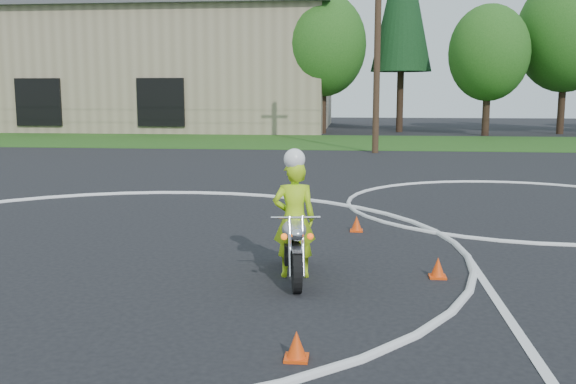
# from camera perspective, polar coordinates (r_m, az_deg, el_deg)

# --- Properties ---
(ground) EXTENTS (120.00, 120.00, 0.00)m
(ground) POSITION_cam_1_polar(r_m,az_deg,el_deg) (8.84, -22.70, -9.32)
(ground) COLOR black
(ground) RESTS_ON ground
(grass_strip) EXTENTS (120.00, 10.00, 0.02)m
(grass_strip) POSITION_cam_1_polar(r_m,az_deg,el_deg) (34.68, -0.84, 4.53)
(grass_strip) COLOR #1E4714
(grass_strip) RESTS_ON ground
(course_markings) EXTENTS (19.05, 19.05, 0.12)m
(course_markings) POSITION_cam_1_polar(r_m,az_deg,el_deg) (12.15, -3.54, -3.72)
(course_markings) COLOR silver
(course_markings) RESTS_ON ground
(primary_motorcycle) EXTENTS (0.67, 1.91, 1.01)m
(primary_motorcycle) POSITION_cam_1_polar(r_m,az_deg,el_deg) (9.16, 0.53, -4.79)
(primary_motorcycle) COLOR black
(primary_motorcycle) RESTS_ON ground
(rider_primary_grp) EXTENTS (0.68, 0.50, 1.87)m
(rider_primary_grp) POSITION_cam_1_polar(r_m,az_deg,el_deg) (9.21, 0.55, -2.10)
(rider_primary_grp) COLOR #AFE017
(rider_primary_grp) RESTS_ON ground
(traffic_cones) EXTENTS (24.52, 10.31, 0.30)m
(traffic_cones) POSITION_cam_1_polar(r_m,az_deg,el_deg) (10.52, 6.61, -5.03)
(traffic_cones) COLOR #ED430C
(traffic_cones) RESTS_ON ground
(warehouse) EXTENTS (41.00, 17.00, 8.30)m
(warehouse) POSITION_cam_1_polar(r_m,az_deg,el_deg) (52.28, -19.32, 10.07)
(warehouse) COLOR tan
(warehouse) RESTS_ON ground
(treeline) EXTENTS (38.20, 8.10, 14.52)m
(treeline) POSITION_cam_1_polar(r_m,az_deg,el_deg) (43.44, 20.81, 13.58)
(treeline) COLOR #382619
(treeline) RESTS_ON ground
(utility_poles) EXTENTS (41.60, 1.12, 10.00)m
(utility_poles) POSITION_cam_1_polar(r_m,az_deg,el_deg) (28.46, 7.97, 13.94)
(utility_poles) COLOR #473321
(utility_poles) RESTS_ON ground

